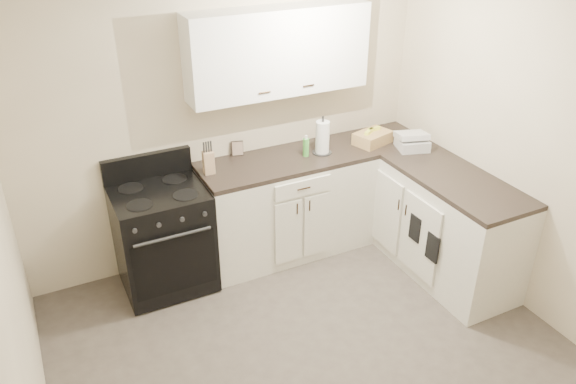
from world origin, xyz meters
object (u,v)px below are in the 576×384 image
knife_block (209,163)px  paper_towel (322,138)px  stove (164,239)px  countertop_grill (412,144)px  wicker_basket (373,138)px

knife_block → paper_towel: size_ratio=0.65×
stove → knife_block: knife_block is taller
countertop_grill → paper_towel: bearing=177.4°
stove → paper_towel: bearing=-0.2°
knife_block → paper_towel: (1.03, -0.07, 0.05)m
knife_block → countertop_grill: knife_block is taller
stove → paper_towel: size_ratio=3.02×
wicker_basket → countertop_grill: 0.36m
stove → countertop_grill: (2.25, -0.29, 0.53)m
stove → countertop_grill: countertop_grill is taller
stove → wicker_basket: wicker_basket is taller
knife_block → wicker_basket: size_ratio=0.58×
paper_towel → wicker_basket: (0.52, -0.02, -0.09)m
knife_block → stove: bearing=-168.8°
knife_block → wicker_basket: (1.55, -0.09, -0.04)m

